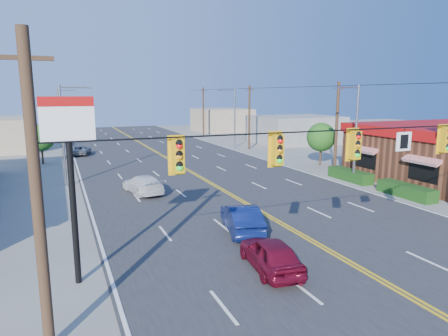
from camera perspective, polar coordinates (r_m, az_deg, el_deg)
name	(u,v)px	position (r m, az deg, el deg)	size (l,w,h in m)	color
ground	(371,276)	(17.84, 20.20, -14.27)	(160.00, 160.00, 0.00)	gray
road	(204,180)	(34.43, -2.90, -1.65)	(20.00, 120.00, 0.06)	#2D2D30
signal_span	(377,158)	(16.38, 20.97, 1.39)	(24.32, 0.34, 9.00)	#47301E
pizza_hut_sign	(69,152)	(15.82, -21.21, 2.16)	(1.90, 0.30, 6.85)	black
streetlight_se	(354,129)	(34.02, 18.12, 5.34)	(2.55, 0.25, 8.00)	gray
streetlight_ne	(233,115)	(54.46, 1.36, 7.61)	(2.55, 0.25, 8.00)	gray
streetlight_sw	(65,130)	(33.80, -21.74, 5.08)	(2.55, 0.25, 8.00)	gray
streetlight_nw	(61,114)	(59.74, -22.30, 7.10)	(2.55, 0.25, 8.00)	gray
utility_pole_near	(336,128)	(38.01, 15.77, 5.48)	(0.28, 0.28, 8.40)	#47301E
utility_pole_mid	(249,118)	(53.27, 3.63, 7.19)	(0.28, 0.28, 8.40)	#47301E
utility_pole_far	(203,112)	(69.84, -2.98, 7.99)	(0.28, 0.28, 8.40)	#47301E
tree_kfc_rear	(321,137)	(42.08, 13.71, 4.29)	(2.94, 2.94, 4.41)	#47301E
tree_west	(41,138)	(45.93, -24.68, 3.96)	(2.80, 2.80, 4.20)	#47301E
bld_east_mid	(295,129)	(61.73, 10.17, 5.46)	(12.00, 10.00, 4.00)	gray
bld_east_far	(222,120)	(79.85, -0.29, 6.88)	(10.00, 10.00, 4.40)	tan
car_magenta	(270,255)	(17.08, 6.65, -12.26)	(1.64, 4.08, 1.39)	maroon
car_blue	(242,219)	(21.37, 2.53, -7.33)	(1.57, 4.49, 1.48)	#0D1951
car_white	(143,185)	(30.10, -11.49, -2.38)	(1.88, 4.62, 1.34)	silver
car_silver	(81,151)	(50.99, -19.77, 2.35)	(1.92, 4.17, 1.16)	#939397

